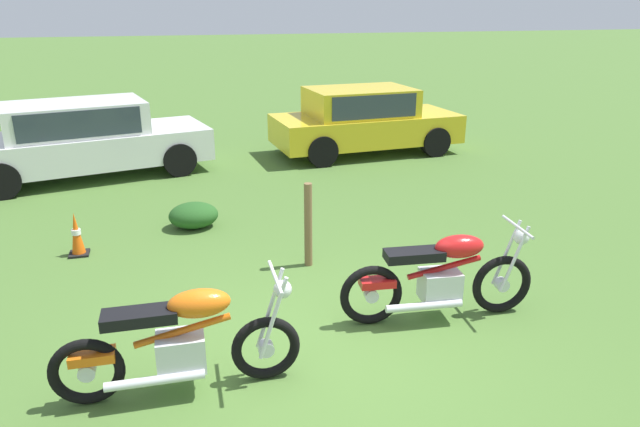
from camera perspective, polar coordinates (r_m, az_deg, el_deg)
The scene contains 8 objects.
ground_plane at distance 5.76m, azimuth 0.17°, elevation -13.32°, with size 120.00×120.00×0.00m, color #476B2D.
motorcycle_orange at distance 5.14m, azimuth -13.40°, elevation -12.06°, with size 2.09×0.64×1.02m.
motorcycle_red at distance 6.22m, azimuth 11.72°, elevation -6.06°, with size 2.09×0.64×1.02m.
car_white at distance 11.97m, azimuth -22.15°, elevation 7.06°, with size 4.71×2.62×1.43m.
car_yellow at distance 12.97m, azimuth 4.24°, elevation 9.33°, with size 4.12×2.04×1.43m.
shrub_low at distance 8.85m, azimuth -12.22°, elevation -0.17°, with size 0.72×0.59×0.38m.
traffic_cone at distance 8.32m, azimuth -22.64°, elevation -2.00°, with size 0.25×0.25×0.59m.
fence_post_wooden at distance 7.29m, azimuth -1.15°, elevation -1.13°, with size 0.10×0.10×1.09m, color brown.
Camera 1 is at (-1.28, -4.65, 3.15)m, focal length 32.82 mm.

